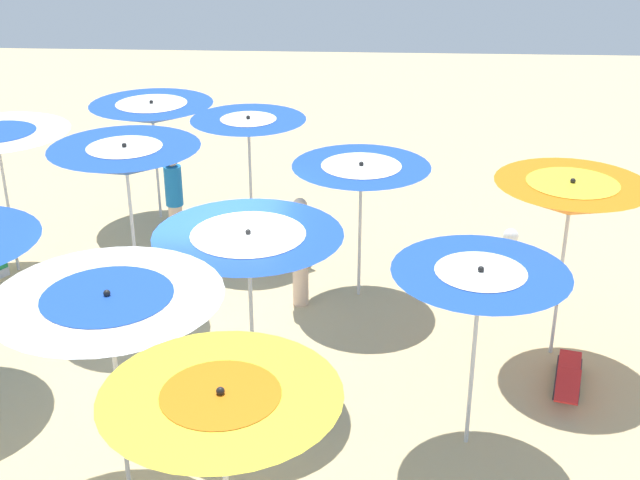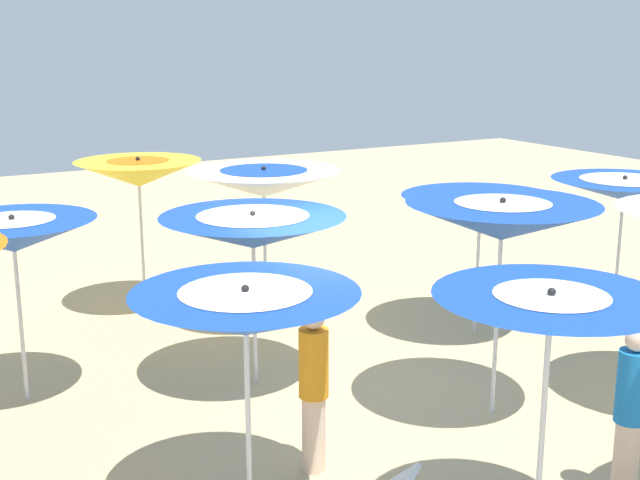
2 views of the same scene
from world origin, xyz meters
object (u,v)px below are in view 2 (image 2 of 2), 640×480
(beach_umbrella_3, at_px, (550,313))
(beach_umbrella_6, at_px, (246,312))
(beach_umbrella_10, at_px, (13,235))
(beachgoer_1, at_px, (630,412))
(beach_umbrella_4, at_px, (502,221))
(beach_umbrella_7, at_px, (253,231))
(beach_umbrella_11, at_px, (138,173))
(beachgoer_0, at_px, (314,387))
(beach_umbrella_2, at_px, (624,189))
(beach_umbrella_8, at_px, (264,183))
(beach_umbrella_5, at_px, (480,206))

(beach_umbrella_3, xyz_separation_m, beach_umbrella_6, (-1.89, 1.76, -0.19))
(beach_umbrella_10, bearing_deg, beachgoer_1, -48.96)
(beach_umbrella_4, distance_m, beach_umbrella_7, 2.98)
(beach_umbrella_4, xyz_separation_m, beach_umbrella_11, (-2.30, 5.75, -0.09))
(beach_umbrella_3, height_order, beachgoer_1, beach_umbrella_3)
(beach_umbrella_3, height_order, beach_umbrella_4, beach_umbrella_4)
(beach_umbrella_4, relative_size, beachgoer_1, 1.50)
(beach_umbrella_7, xyz_separation_m, beachgoer_0, (-0.43, -2.28, -1.08))
(beach_umbrella_11, bearing_deg, beach_umbrella_2, -35.76)
(beach_umbrella_4, distance_m, beachgoer_0, 2.84)
(beach_umbrella_6, xyz_separation_m, beach_umbrella_8, (2.43, 4.61, 0.25))
(beachgoer_1, bearing_deg, beach_umbrella_4, -24.99)
(beach_umbrella_2, distance_m, beach_umbrella_4, 3.94)
(beach_umbrella_4, distance_m, beach_umbrella_11, 6.20)
(beach_umbrella_3, distance_m, beach_umbrella_6, 2.59)
(beach_umbrella_7, height_order, beach_umbrella_10, beach_umbrella_10)
(beach_umbrella_4, relative_size, beach_umbrella_5, 1.12)
(beach_umbrella_2, xyz_separation_m, beach_umbrella_4, (-3.65, -1.46, 0.20))
(beach_umbrella_7, bearing_deg, beach_umbrella_4, -46.65)
(beach_umbrella_10, distance_m, beach_umbrella_11, 3.55)
(beach_umbrella_2, bearing_deg, beach_umbrella_6, -164.48)
(beach_umbrella_8, xyz_separation_m, beach_umbrella_10, (-3.74, -1.02, -0.14))
(beachgoer_1, bearing_deg, beach_umbrella_11, -5.22)
(beach_umbrella_10, bearing_deg, beach_umbrella_8, 15.30)
(beach_umbrella_7, bearing_deg, beach_umbrella_10, 160.05)
(beach_umbrella_7, height_order, beach_umbrella_11, beach_umbrella_11)
(beach_umbrella_3, xyz_separation_m, beachgoer_1, (1.30, 0.18, -1.24))
(beach_umbrella_2, distance_m, beach_umbrella_5, 2.18)
(beach_umbrella_6, bearing_deg, beach_umbrella_3, -42.94)
(beach_umbrella_3, distance_m, beach_umbrella_4, 2.68)
(beach_umbrella_10, bearing_deg, beach_umbrella_2, -11.19)
(beach_umbrella_3, bearing_deg, beach_umbrella_10, 120.93)
(beach_umbrella_3, xyz_separation_m, beach_umbrella_7, (-0.58, 4.40, -0.14))
(beach_umbrella_7, xyz_separation_m, beach_umbrella_10, (-2.63, 0.95, 0.06))
(beach_umbrella_3, relative_size, beachgoer_1, 1.37)
(beach_umbrella_3, relative_size, beach_umbrella_6, 1.07)
(beach_umbrella_8, bearing_deg, beach_umbrella_7, -119.35)
(beach_umbrella_4, distance_m, beach_umbrella_8, 4.24)
(beach_umbrella_2, distance_m, beach_umbrella_10, 8.48)
(beach_umbrella_11, distance_m, beachgoer_0, 6.03)
(beach_umbrella_2, bearing_deg, beachgoer_0, -165.42)
(beach_umbrella_3, relative_size, beach_umbrella_5, 1.02)
(beach_umbrella_2, height_order, beachgoer_0, beach_umbrella_2)
(beach_umbrella_3, bearing_deg, beachgoer_1, 7.85)
(beachgoer_0, bearing_deg, beachgoer_1, 72.95)
(beach_umbrella_7, bearing_deg, beach_umbrella_2, -6.93)
(beach_umbrella_3, distance_m, beach_umbrella_11, 8.04)
(beachgoer_0, distance_m, beachgoer_1, 3.01)
(beach_umbrella_2, xyz_separation_m, beach_umbrella_5, (-2.01, 0.82, -0.19))
(beach_umbrella_8, distance_m, beachgoer_1, 6.37)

